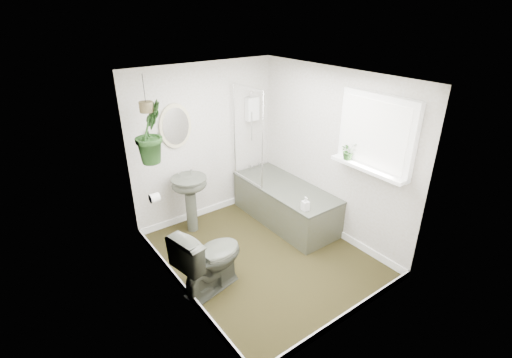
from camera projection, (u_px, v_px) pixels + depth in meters
floor at (263, 255)px, 4.88m from camera, size 2.30×2.80×0.02m
ceiling at (264, 76)px, 3.89m from camera, size 2.30×2.80×0.02m
wall_back at (205, 143)px, 5.41m from camera, size 2.30×0.02×2.30m
wall_front at (358, 228)px, 3.36m from camera, size 2.30×0.02×2.30m
wall_left at (173, 204)px, 3.77m from camera, size 0.02×2.80×2.30m
wall_right at (332, 154)px, 5.01m from camera, size 0.02×2.80×2.30m
skirting at (263, 252)px, 4.86m from camera, size 2.30×2.80×0.10m
bathtub at (285, 203)px, 5.55m from camera, size 0.72×1.72×0.58m
bath_screen at (248, 136)px, 5.30m from camera, size 0.04×0.72×1.40m
shower_box at (252, 109)px, 5.62m from camera, size 0.20×0.10×0.35m
oval_mirror at (176, 126)px, 4.99m from camera, size 0.46×0.03×0.62m
wall_sconce at (148, 139)px, 4.82m from camera, size 0.04×0.04×0.22m
toilet_roll_holder at (154, 198)px, 4.42m from camera, size 0.11×0.11×0.11m
window_recess at (376, 133)px, 4.25m from camera, size 0.08×1.00×0.90m
window_sill at (368, 168)px, 4.39m from camera, size 0.18×1.00×0.04m
window_blinds at (374, 134)px, 4.22m from camera, size 0.01×0.86×0.76m
toilet at (210, 258)px, 4.15m from camera, size 0.89×0.62×0.82m
pedestal_sink at (191, 204)px, 5.26m from camera, size 0.56×0.51×0.84m
sill_plant at (349, 151)px, 4.55m from camera, size 0.25×0.23×0.22m
hanging_plant at (150, 133)px, 4.36m from camera, size 0.51×0.52×0.74m
soap_bottle at (305, 204)px, 4.75m from camera, size 0.10×0.10×0.19m
hanging_pot at (146, 107)px, 4.23m from camera, size 0.16×0.16×0.12m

